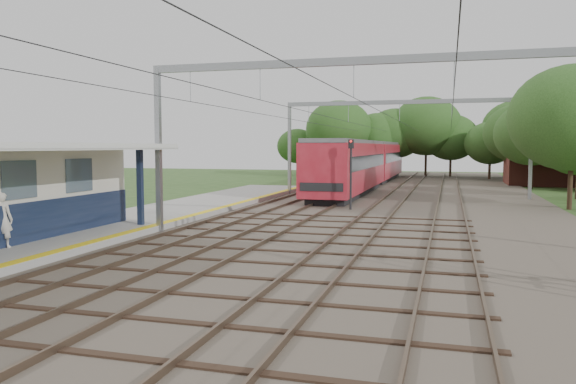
% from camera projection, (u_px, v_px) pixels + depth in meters
% --- Properties ---
extents(ballast_bed, '(18.00, 90.00, 0.10)m').
position_uv_depth(ballast_bed, '(404.00, 204.00, 35.60)').
color(ballast_bed, '#473D33').
rests_on(ballast_bed, ground).
extents(platform, '(5.00, 52.00, 0.35)m').
position_uv_depth(platform, '(94.00, 230.00, 23.43)').
color(platform, gray).
rests_on(platform, ground).
extents(yellow_stripe, '(0.45, 52.00, 0.01)m').
position_uv_depth(yellow_stripe, '(142.00, 228.00, 22.80)').
color(yellow_stripe, yellow).
rests_on(yellow_stripe, platform).
extents(rail_tracks, '(11.80, 88.00, 0.15)m').
position_uv_depth(rail_tracks, '(365.00, 201.00, 36.28)').
color(rail_tracks, brown).
rests_on(rail_tracks, ballast_bed).
extents(catenary_system, '(17.22, 88.00, 7.00)m').
position_uv_depth(catenary_system, '(388.00, 113.00, 30.81)').
color(catenary_system, gray).
rests_on(catenary_system, ground).
extents(tree_band, '(31.72, 30.88, 8.82)m').
position_uv_depth(tree_band, '(423.00, 135.00, 61.23)').
color(tree_band, '#382619').
rests_on(tree_band, ground).
extents(house_far, '(8.00, 6.12, 8.66)m').
position_uv_depth(house_far, '(552.00, 151.00, 53.11)').
color(house_far, brown).
rests_on(house_far, ground).
extents(person, '(0.76, 0.59, 1.84)m').
position_uv_depth(person, '(2.00, 220.00, 18.39)').
color(person, beige).
rests_on(person, platform).
extents(train, '(3.11, 38.67, 4.07)m').
position_uv_depth(train, '(368.00, 162.00, 51.41)').
color(train, black).
rests_on(train, ballast_bed).
extents(signal_post, '(0.31, 0.28, 4.08)m').
position_uv_depth(signal_post, '(351.00, 167.00, 31.74)').
color(signal_post, black).
rests_on(signal_post, ground).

